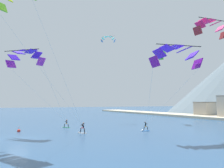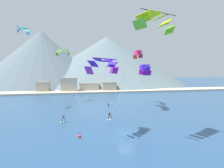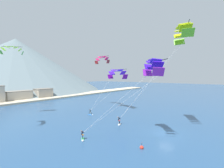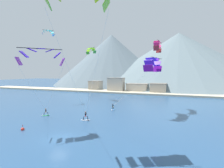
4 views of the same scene
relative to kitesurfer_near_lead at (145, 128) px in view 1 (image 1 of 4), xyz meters
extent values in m
plane|color=navy|center=(-0.50, -20.42, -0.44)|extent=(400.00, 400.00, 0.00)
cube|color=#337FDB|center=(0.00, 0.23, -0.41)|extent=(0.56, 1.47, 0.07)
cylinder|color=#14232D|center=(-0.03, 0.63, -0.04)|extent=(0.13, 0.24, 0.68)
cylinder|color=#14232D|center=(0.03, -0.16, -0.04)|extent=(0.13, 0.24, 0.68)
cube|color=orange|center=(0.00, 0.23, 0.34)|extent=(0.30, 0.24, 0.12)
cylinder|color=#14232D|center=(-0.07, 0.23, 0.65)|extent=(0.37, 0.23, 0.58)
cylinder|color=#14232D|center=(0.02, 0.34, 0.82)|extent=(0.50, 0.12, 0.38)
cylinder|color=#14232D|center=(0.04, 0.12, 0.82)|extent=(0.50, 0.12, 0.38)
cylinder|color=black|center=(0.21, 0.25, 0.79)|extent=(0.07, 0.52, 0.03)
sphere|color=brown|center=(-0.18, 0.22, 1.02)|extent=(0.21, 0.21, 0.21)
cone|color=white|center=(0.07, -0.64, -0.34)|extent=(0.38, 0.33, 0.36)
cube|color=white|center=(-1.63, -10.72, -0.41)|extent=(1.46, 1.13, 0.07)
cylinder|color=black|center=(-1.29, -10.52, 0.00)|extent=(0.28, 0.24, 0.77)
cylinder|color=black|center=(-1.97, -10.93, 0.00)|extent=(0.28, 0.24, 0.77)
cube|color=red|center=(-1.63, -10.72, 0.42)|extent=(0.38, 0.40, 0.12)
cylinder|color=black|center=(-1.69, -10.62, 0.77)|extent=(0.44, 0.52, 0.65)
cylinder|color=black|center=(-1.53, -10.64, 0.95)|extent=(0.36, 0.52, 0.42)
cylinder|color=black|center=(-1.75, -10.77, 0.95)|extent=(0.36, 0.52, 0.42)
cylinder|color=black|center=(-1.55, -10.86, 0.92)|extent=(0.46, 0.30, 0.03)
sphere|color=#9E7051|center=(-1.79, -10.46, 1.16)|extent=(0.23, 0.23, 0.23)
cone|color=white|center=(-2.37, -11.18, -0.34)|extent=(0.44, 0.46, 0.36)
cube|color=#33B266|center=(-11.67, -10.51, -0.41)|extent=(1.27, 1.38, 0.07)
cylinder|color=#231E28|center=(-11.41, -10.21, -0.04)|extent=(0.23, 0.25, 0.68)
cylinder|color=#231E28|center=(-11.92, -10.81, -0.04)|extent=(0.23, 0.25, 0.68)
cube|color=orange|center=(-11.67, -10.51, 0.34)|extent=(0.36, 0.35, 0.12)
cylinder|color=#231E28|center=(-11.74, -10.45, 0.65)|extent=(0.44, 0.41, 0.58)
cylinder|color=#231E28|center=(-11.59, -10.43, 0.82)|extent=(0.42, 0.38, 0.38)
cylinder|color=#231E28|center=(-11.73, -10.60, 0.82)|extent=(0.42, 0.38, 0.38)
cylinder|color=black|center=(-11.53, -10.63, 0.79)|extent=(0.36, 0.42, 0.03)
sphere|color=#9E7051|center=(-11.85, -10.35, 1.00)|extent=(0.21, 0.21, 0.21)
cone|color=white|center=(-12.23, -11.18, -0.34)|extent=(0.47, 0.46, 0.36)
cube|color=#700E91|center=(10.59, 1.86, 9.88)|extent=(2.09, 1.07, 1.43)
cube|color=#4E1DD6|center=(10.40, 1.10, 11.04)|extent=(2.16, 1.49, 1.18)
cube|color=#4E1DD6|center=(10.18, -0.04, 11.82)|extent=(2.21, 1.73, 0.76)
cube|color=#4E1DD6|center=(9.94, -1.39, 12.09)|extent=(2.23, 1.76, 0.22)
cube|color=#4E1DD6|center=(9.74, -2.75, 11.82)|extent=(2.21, 1.66, 0.76)
cube|color=#4E1DD6|center=(9.59, -3.91, 11.04)|extent=(2.17, 1.36, 1.18)
cube|color=#700E91|center=(9.52, -4.68, 9.88)|extent=(2.10, 0.90, 1.43)
cylinder|color=black|center=(10.84, -1.54, 12.14)|extent=(1.49, 6.56, 0.10)
cylinder|color=silver|center=(5.43, 1.15, 5.00)|extent=(10.47, 1.83, 8.44)
cylinder|color=silver|center=(4.86, -2.32, 5.00)|extent=(9.34, 5.16, 8.44)
cylinder|color=silver|center=(2.83, -15.57, 8.85)|extent=(8.80, 9.47, 15.86)
cylinder|color=silver|center=(-0.61, -17.23, 8.85)|extent=(1.92, 12.78, 15.86)
cube|color=purple|center=(-2.01, -17.34, 10.69)|extent=(1.68, 1.59, 1.33)
cube|color=#3911C7|center=(-2.52, -17.91, 11.70)|extent=(1.94, 1.85, 1.13)
cube|color=#3911C7|center=(-3.30, -18.65, 12.38)|extent=(2.06, 2.03, 0.77)
cube|color=#3911C7|center=(-4.24, -19.47, 12.61)|extent=(2.07, 2.11, 0.31)
cube|color=#3911C7|center=(-5.22, -20.25, 12.38)|extent=(1.98, 2.10, 0.77)
cube|color=#3911C7|center=(-6.10, -20.88, 11.70)|extent=(1.76, 1.99, 1.13)
cube|color=purple|center=(-6.76, -21.27, 10.69)|extent=(1.44, 1.78, 1.33)
cylinder|color=black|center=(-3.78, -20.04, 12.53)|extent=(4.41, 4.59, 0.10)
cylinder|color=silver|center=(-6.71, -13.88, 5.44)|extent=(9.67, 6.55, 9.32)
cylinder|color=silver|center=(-9.25, -15.99, 5.44)|extent=(4.59, 10.75, 9.32)
cube|color=#4881C7|center=(-23.85, 2.40, 20.90)|extent=(0.84, 0.96, 0.86)
cube|color=#21CBD1|center=(-23.49, 2.63, 21.49)|extent=(0.98, 1.12, 0.85)
cube|color=#21CBD1|center=(-23.08, 3.09, 21.89)|extent=(1.09, 1.16, 0.70)
cube|color=#21CBD1|center=(-22.70, 3.71, 22.03)|extent=(1.16, 1.10, 0.43)
cube|color=#21CBD1|center=(-22.42, 4.37, 21.89)|extent=(1.17, 0.97, 0.70)
cube|color=#21CBD1|center=(-22.27, 4.97, 21.49)|extent=(1.12, 0.75, 0.85)
cube|color=#4881C7|center=(-22.29, 5.40, 20.90)|extent=(1.04, 0.47, 0.86)
cylinder|color=black|center=(-23.05, 3.89, 22.17)|extent=(2.56, 2.36, 0.10)
cube|color=maroon|center=(10.19, 7.86, 14.84)|extent=(1.35, 0.61, 1.20)
cube|color=#E5246C|center=(10.12, 7.26, 15.82)|extent=(1.35, 0.98, 1.02)
cube|color=#E5246C|center=(10.08, 6.31, 16.48)|extent=(1.35, 1.19, 0.67)
cube|color=#E5246C|center=(10.06, 5.18, 16.71)|extent=(1.35, 1.20, 0.21)
cube|color=#E5246C|center=(10.07, 4.05, 16.48)|extent=(1.35, 1.18, 0.67)
cube|color=#E5246C|center=(10.12, 3.11, 15.82)|extent=(1.35, 0.98, 1.02)
cube|color=maroon|center=(10.19, 2.50, 14.84)|extent=(1.35, 0.61, 1.20)
cylinder|color=black|center=(10.66, 5.18, 16.75)|extent=(0.48, 5.35, 0.10)
cube|color=green|center=(-15.60, 15.66, 16.01)|extent=(1.17, 1.22, 1.05)
cube|color=#96EE22|center=(-15.18, 15.28, 16.81)|extent=(1.39, 1.39, 0.91)
cube|color=#96EE22|center=(-14.51, 14.80, 17.35)|extent=(1.50, 1.51, 0.64)
cube|color=#96EE22|center=(-13.69, 14.28, 17.53)|extent=(1.50, 1.56, 0.27)
cube|color=#96EE22|center=(-12.85, 13.80, 17.35)|extent=(1.42, 1.54, 0.64)
cube|color=#96EE22|center=(-12.11, 13.43, 16.81)|extent=(1.23, 1.48, 0.91)
cube|color=green|center=(-11.58, 13.23, 16.01)|extent=(0.94, 1.34, 1.05)
cylinder|color=black|center=(-13.42, 14.73, 17.60)|extent=(3.78, 3.04, 0.10)
sphere|color=red|center=(-8.36, -19.61, -0.29)|extent=(0.56, 0.56, 0.56)
cylinder|color=black|center=(-8.36, -19.61, 0.21)|extent=(0.04, 0.04, 0.44)
cube|color=red|center=(-8.27, -19.61, 0.39)|extent=(0.18, 0.01, 0.12)
cube|color=#A89E8E|center=(-25.45, 41.76, 1.93)|extent=(5.63, 6.17, 4.74)
cube|color=slate|center=(-25.45, 41.76, 4.44)|extent=(5.85, 6.42, 0.30)
camera|label=1|loc=(36.46, -24.18, 4.53)|focal=40.00mm
camera|label=2|loc=(-8.28, -48.31, 10.86)|focal=28.00mm
camera|label=3|loc=(-27.52, -29.54, 10.07)|focal=24.00mm
camera|label=4|loc=(15.42, -40.54, 9.01)|focal=28.00mm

